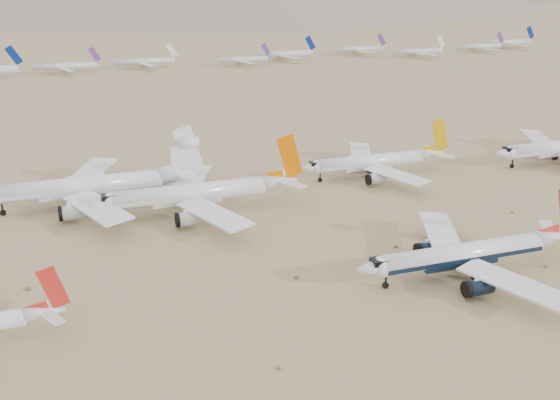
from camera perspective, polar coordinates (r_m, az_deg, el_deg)
name	(u,v)px	position (r m, az deg, el deg)	size (l,w,h in m)	color
ground	(455,287)	(137.25, 15.73, -7.69)	(7000.00, 7000.00, 0.00)	#88714F
main_airliner	(472,253)	(141.54, 17.16, -4.65)	(51.97, 50.76, 18.34)	white
row2_gold_tail	(376,161)	(200.12, 8.77, 3.52)	(48.21, 47.15, 17.17)	white
row2_orange_tail	(199,193)	(169.88, -7.40, 0.67)	(55.41, 54.21, 19.77)	white
row2_white_trijet	(94,185)	(180.53, -16.67, 1.34)	(59.14, 57.80, 20.96)	white
distant_storage_row	(178,60)	(419.60, -9.28, 12.55)	(561.29, 62.38, 16.23)	silver
desert_scrub	(550,354)	(121.02, 23.45, -12.76)	(261.14, 121.67, 0.63)	brown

